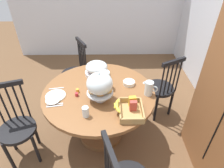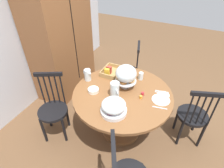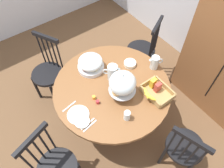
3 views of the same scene
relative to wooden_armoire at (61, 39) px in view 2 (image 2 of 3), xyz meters
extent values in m
plane|color=brown|center=(-0.57, -1.50, -0.98)|extent=(10.00, 10.00, 0.00)
cube|color=silver|center=(-0.57, 0.33, 0.32)|extent=(4.80, 0.06, 2.60)
cube|color=brown|center=(0.00, 0.00, -0.03)|extent=(1.10, 0.56, 1.90)
cube|color=black|center=(0.00, -0.28, 0.06)|extent=(0.01, 0.01, 1.52)
cylinder|color=brown|center=(-0.57, -1.37, -0.26)|extent=(1.28, 1.28, 0.04)
cylinder|color=brown|center=(-0.57, -1.37, -0.60)|extent=(0.14, 0.14, 0.63)
cylinder|color=brown|center=(-0.57, -1.37, -0.95)|extent=(0.56, 0.56, 0.06)
cylinder|color=black|center=(-1.01, -0.54, -0.53)|extent=(0.40, 0.40, 0.04)
cylinder|color=black|center=(-1.20, -0.48, -0.76)|extent=(0.04, 0.04, 0.45)
cylinder|color=black|center=(-1.07, -0.72, -0.76)|extent=(0.04, 0.04, 0.45)
cylinder|color=black|center=(-0.95, -0.35, -0.76)|extent=(0.04, 0.04, 0.45)
cylinder|color=black|center=(-0.82, -0.59, -0.76)|extent=(0.04, 0.04, 0.45)
cylinder|color=black|center=(-0.93, -0.34, -0.29)|extent=(0.02, 0.02, 0.48)
cylinder|color=black|center=(-0.90, -0.40, -0.29)|extent=(0.02, 0.02, 0.48)
cylinder|color=black|center=(-0.87, -0.46, -0.29)|extent=(0.02, 0.02, 0.48)
cylinder|color=black|center=(-0.83, -0.52, -0.29)|extent=(0.02, 0.02, 0.48)
cylinder|color=black|center=(-0.80, -0.59, -0.29)|extent=(0.02, 0.02, 0.48)
cube|color=black|center=(-0.87, -0.46, -0.03)|extent=(0.20, 0.34, 0.05)
cylinder|color=black|center=(-1.48, -1.66, -0.29)|extent=(0.02, 0.02, 0.48)
cylinder|color=black|center=(-1.42, -1.63, -0.29)|extent=(0.02, 0.02, 0.48)
cylinder|color=black|center=(-1.36, -1.60, -0.29)|extent=(0.02, 0.02, 0.48)
cube|color=black|center=(-1.48, -1.66, -0.03)|extent=(0.34, 0.20, 0.05)
cylinder|color=black|center=(-0.27, -2.26, -0.53)|extent=(0.40, 0.40, 0.04)
cylinder|color=black|center=(-0.09, -2.34, -0.76)|extent=(0.04, 0.04, 0.45)
cylinder|color=black|center=(-0.18, -2.08, -0.76)|extent=(0.04, 0.04, 0.45)
cylinder|color=black|center=(-0.36, -2.43, -0.76)|extent=(0.04, 0.04, 0.45)
cylinder|color=black|center=(-0.45, -2.17, -0.76)|extent=(0.04, 0.04, 0.45)
cylinder|color=black|center=(-0.38, -2.44, -0.29)|extent=(0.02, 0.02, 0.48)
cylinder|color=black|center=(-0.40, -2.37, -0.29)|extent=(0.02, 0.02, 0.48)
cylinder|color=black|center=(-0.42, -2.31, -0.29)|extent=(0.02, 0.02, 0.48)
cylinder|color=black|center=(-0.44, -2.24, -0.29)|extent=(0.02, 0.02, 0.48)
cylinder|color=black|center=(-0.47, -2.18, -0.29)|extent=(0.02, 0.02, 0.48)
cube|color=black|center=(-0.42, -2.31, -0.03)|extent=(0.15, 0.35, 0.05)
cylinder|color=black|center=(0.32, -1.09, -0.53)|extent=(0.40, 0.40, 0.04)
cylinder|color=black|center=(0.42, -0.91, -0.76)|extent=(0.04, 0.04, 0.45)
cylinder|color=black|center=(0.15, -1.00, -0.76)|extent=(0.04, 0.04, 0.45)
cylinder|color=black|center=(0.50, -1.18, -0.76)|extent=(0.04, 0.04, 0.45)
cylinder|color=black|center=(0.23, -1.26, -0.76)|extent=(0.04, 0.04, 0.45)
cylinder|color=black|center=(0.50, -1.20, -0.29)|extent=(0.02, 0.02, 0.48)
cylinder|color=black|center=(0.44, -1.22, -0.29)|extent=(0.02, 0.02, 0.48)
cylinder|color=black|center=(0.37, -1.24, -0.29)|extent=(0.02, 0.02, 0.48)
cylinder|color=black|center=(0.30, -1.26, -0.29)|extent=(0.02, 0.02, 0.48)
cylinder|color=black|center=(0.24, -1.28, -0.29)|extent=(0.02, 0.02, 0.48)
cube|color=black|center=(0.37, -1.24, -0.03)|extent=(0.35, 0.14, 0.05)
cylinder|color=silver|center=(-0.43, -1.35, -0.24)|extent=(0.12, 0.12, 0.02)
cylinder|color=silver|center=(-0.43, -1.35, -0.20)|extent=(0.03, 0.03, 0.09)
cylinder|color=silver|center=(-0.43, -1.35, -0.15)|extent=(0.28, 0.28, 0.01)
torus|color=#B27033|center=(-0.39, -1.34, -0.12)|extent=(0.10, 0.10, 0.03)
torus|color=#D19347|center=(-0.43, -1.26, -0.12)|extent=(0.10, 0.10, 0.03)
torus|color=#935628|center=(-0.50, -1.34, -0.12)|extent=(0.10, 0.10, 0.03)
torus|color=tan|center=(-0.42, -1.42, -0.12)|extent=(0.10, 0.10, 0.03)
ellipsoid|color=silver|center=(-0.43, -1.35, -0.03)|extent=(0.27, 0.27, 0.22)
sphere|color=silver|center=(-0.43, -1.35, 0.09)|extent=(0.02, 0.02, 0.02)
cylinder|color=silver|center=(-0.93, -1.41, -0.22)|extent=(0.30, 0.30, 0.05)
ellipsoid|color=beige|center=(-0.86, -1.40, -0.18)|extent=(0.09, 0.09, 0.03)
ellipsoid|color=#8CBF59|center=(-0.93, -1.34, -0.18)|extent=(0.09, 0.09, 0.03)
ellipsoid|color=#6B2D4C|center=(-0.99, -1.40, -0.18)|extent=(0.09, 0.09, 0.03)
ellipsoid|color=#CC3D33|center=(-0.92, -1.47, -0.18)|extent=(0.09, 0.09, 0.03)
ellipsoid|color=silver|center=(-0.93, -1.41, -0.13)|extent=(0.28, 0.28, 0.13)
cylinder|color=silver|center=(-0.51, -0.82, -0.16)|extent=(0.09, 0.09, 0.17)
cylinder|color=orange|center=(-0.51, -0.82, -0.19)|extent=(0.08, 0.08, 0.11)
cone|color=silver|center=(-0.53, -0.87, -0.09)|extent=(0.05, 0.05, 0.03)
torus|color=silver|center=(-0.49, -0.76, -0.15)|extent=(0.04, 0.07, 0.07)
cylinder|color=silver|center=(-0.66, -1.30, -0.14)|extent=(0.11, 0.11, 0.20)
cylinder|color=white|center=(-0.66, -1.30, -0.17)|extent=(0.10, 0.10, 0.14)
cone|color=silver|center=(-0.61, -1.25, -0.06)|extent=(0.05, 0.05, 0.03)
torus|color=silver|center=(-0.71, -1.35, -0.13)|extent=(0.06, 0.06, 0.07)
cube|color=tan|center=(-0.22, -1.04, -0.24)|extent=(0.30, 0.22, 0.01)
cube|color=tan|center=(-0.22, -1.15, -0.21)|extent=(0.30, 0.02, 0.07)
cube|color=tan|center=(-0.22, -0.93, -0.21)|extent=(0.30, 0.02, 0.07)
cube|color=tan|center=(-0.37, -1.04, -0.21)|extent=(0.02, 0.22, 0.07)
cube|color=tan|center=(-0.07, -1.04, -0.21)|extent=(0.02, 0.22, 0.07)
cube|color=gold|center=(-0.32, -1.02, -0.18)|extent=(0.05, 0.07, 0.11)
cube|color=#B23D33|center=(-0.25, -1.01, -0.18)|extent=(0.04, 0.07, 0.11)
ellipsoid|color=yellow|center=(-0.25, -1.18, -0.15)|extent=(0.14, 0.08, 0.05)
ellipsoid|color=yellow|center=(-0.22, -1.18, -0.15)|extent=(0.13, 0.03, 0.05)
ellipsoid|color=yellow|center=(-0.19, -1.18, -0.15)|extent=(0.14, 0.08, 0.05)
cylinder|color=white|center=(-0.49, -1.84, -0.24)|extent=(0.22, 0.22, 0.01)
cylinder|color=white|center=(-0.40, -1.85, -0.23)|extent=(0.15, 0.15, 0.01)
cylinder|color=white|center=(-0.70, -1.01, -0.22)|extent=(0.14, 0.14, 0.04)
cylinder|color=silver|center=(-0.18, -1.48, -0.19)|extent=(0.06, 0.06, 0.11)
cylinder|color=#B7282D|center=(-0.49, -1.61, -0.22)|extent=(0.04, 0.04, 0.04)
cylinder|color=orange|center=(-0.56, -1.61, -0.22)|extent=(0.04, 0.04, 0.04)
cube|color=silver|center=(-0.36, -1.82, -0.24)|extent=(0.04, 0.17, 0.01)
cube|color=silver|center=(-0.33, -1.81, -0.24)|extent=(0.04, 0.17, 0.01)
cube|color=silver|center=(-0.63, -1.86, -0.24)|extent=(0.04, 0.17, 0.01)
camera|label=1|loc=(1.14, -1.24, 1.08)|focal=30.43mm
camera|label=2|loc=(-2.28, -2.03, 1.30)|focal=30.02mm
camera|label=3|loc=(0.53, -2.18, 1.66)|focal=34.78mm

